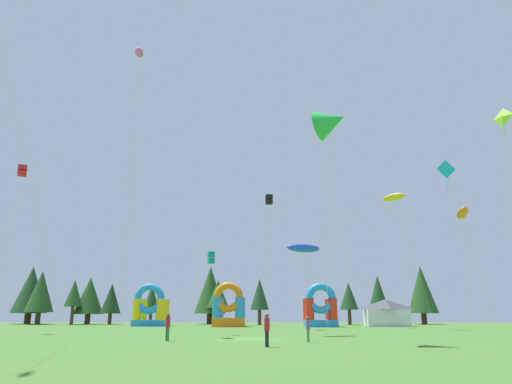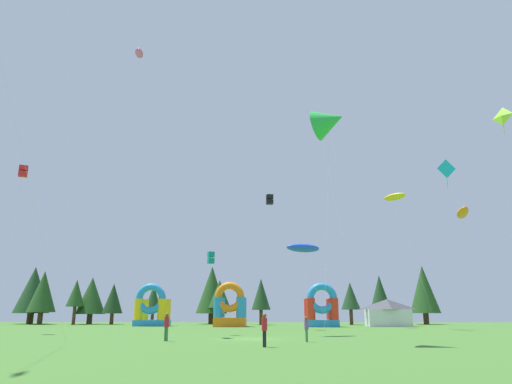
% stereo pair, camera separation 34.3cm
% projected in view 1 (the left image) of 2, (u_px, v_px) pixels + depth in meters
% --- Properties ---
extents(ground_plane, '(120.00, 120.00, 0.00)m').
position_uv_depth(ground_plane, '(253.00, 339.00, 33.91)').
color(ground_plane, '#3D6B28').
extents(kite_yellow_parafoil, '(4.05, 4.99, 16.08)m').
position_uv_depth(kite_yellow_parafoil, '(394.00, 197.00, 57.52)').
color(kite_yellow_parafoil, yellow).
rests_on(kite_yellow_parafoil, ground_plane).
extents(kite_green_delta, '(3.01, 3.68, 15.79)m').
position_uv_depth(kite_green_delta, '(331.00, 122.00, 32.20)').
color(kite_green_delta, green).
rests_on(kite_green_delta, ground_plane).
extents(kite_teal_box, '(2.92, 1.46, 7.09)m').
position_uv_depth(kite_teal_box, '(211.00, 258.00, 41.60)').
color(kite_teal_box, '#0C7F7A').
rests_on(kite_teal_box, ground_plane).
extents(kite_orange_parafoil, '(2.35, 5.76, 11.22)m').
position_uv_depth(kite_orange_parafoil, '(462.00, 213.00, 42.56)').
color(kite_orange_parafoil, orange).
rests_on(kite_orange_parafoil, ground_plane).
extents(kite_pink_parafoil, '(2.14, 5.17, 27.14)m').
position_uv_depth(kite_pink_parafoil, '(139.00, 53.00, 45.90)').
color(kite_pink_parafoil, '#EA599E').
rests_on(kite_pink_parafoil, ground_plane).
extents(kite_red_box, '(3.03, 5.84, 16.09)m').
position_uv_depth(kite_red_box, '(22.00, 171.00, 46.73)').
color(kite_red_box, red).
rests_on(kite_red_box, ground_plane).
extents(kite_white_parafoil, '(3.68, 11.43, 27.78)m').
position_uv_depth(kite_white_parafoil, '(319.00, 134.00, 68.77)').
color(kite_white_parafoil, white).
rests_on(kite_white_parafoil, ground_plane).
extents(kite_cyan_diamond, '(2.96, 2.19, 15.20)m').
position_uv_depth(kite_cyan_diamond, '(445.00, 171.00, 43.31)').
color(kite_cyan_diamond, '#19B7CC').
rests_on(kite_cyan_diamond, ground_plane).
extents(kite_lime_diamond, '(0.92, 3.12, 15.91)m').
position_uv_depth(kite_lime_diamond, '(502.00, 119.00, 33.50)').
color(kite_lime_diamond, '#8CD826').
rests_on(kite_lime_diamond, ground_plane).
extents(kite_black_box, '(0.90, 2.78, 15.54)m').
position_uv_depth(kite_black_box, '(269.00, 200.00, 56.19)').
color(kite_black_box, black).
rests_on(kite_black_box, ground_plane).
extents(kite_blue_parafoil, '(3.96, 2.76, 7.71)m').
position_uv_depth(kite_blue_parafoil, '(304.00, 248.00, 40.59)').
color(kite_blue_parafoil, blue).
rests_on(kite_blue_parafoil, ground_plane).
extents(person_near_camera, '(0.41, 0.41, 1.81)m').
position_uv_depth(person_near_camera, '(267.00, 327.00, 26.03)').
color(person_near_camera, black).
rests_on(person_near_camera, ground_plane).
extents(person_midfield, '(0.33, 0.33, 1.60)m').
position_uv_depth(person_midfield, '(308.00, 327.00, 30.60)').
color(person_midfield, '#33723F').
rests_on(person_midfield, ground_plane).
extents(person_far_side, '(0.44, 0.44, 1.81)m').
position_uv_depth(person_far_side, '(168.00, 324.00, 31.45)').
color(person_far_side, '#33723F').
rests_on(person_far_side, ground_plane).
extents(inflatable_red_slide, '(4.47, 4.31, 5.83)m').
position_uv_depth(inflatable_red_slide, '(150.00, 310.00, 66.08)').
color(inflatable_red_slide, '#268CD8').
rests_on(inflatable_red_slide, ground_plane).
extents(inflatable_orange_dome, '(4.21, 4.85, 5.84)m').
position_uv_depth(inflatable_orange_dome, '(229.00, 311.00, 63.54)').
color(inflatable_orange_dome, orange).
rests_on(inflatable_orange_dome, ground_plane).
extents(inflatable_yellow_castle, '(4.26, 4.71, 5.69)m').
position_uv_depth(inflatable_yellow_castle, '(320.00, 311.00, 62.91)').
color(inflatable_yellow_castle, '#268CD8').
rests_on(inflatable_yellow_castle, ground_plane).
extents(festival_tent, '(5.73, 3.38, 3.63)m').
position_uv_depth(festival_tent, '(386.00, 313.00, 64.38)').
color(festival_tent, silver).
rests_on(festival_tent, ground_plane).
extents(tree_row_0, '(5.78, 5.78, 9.43)m').
position_uv_depth(tree_row_0, '(31.00, 290.00, 79.05)').
color(tree_row_0, '#4C331E').
rests_on(tree_row_0, ground_plane).
extents(tree_row_1, '(4.42, 4.42, 8.41)m').
position_uv_depth(tree_row_1, '(41.00, 292.00, 75.43)').
color(tree_row_1, '#4C331E').
rests_on(tree_row_1, ground_plane).
extents(tree_row_2, '(2.82, 2.82, 6.95)m').
position_uv_depth(tree_row_2, '(74.00, 293.00, 74.60)').
color(tree_row_2, '#4C331E').
rests_on(tree_row_2, ground_plane).
extents(tree_row_3, '(4.80, 4.80, 7.51)m').
position_uv_depth(tree_row_3, '(89.00, 296.00, 77.08)').
color(tree_row_3, '#4C331E').
rests_on(tree_row_3, ground_plane).
extents(tree_row_4, '(3.22, 3.22, 6.42)m').
position_uv_depth(tree_row_4, '(111.00, 299.00, 75.38)').
color(tree_row_4, '#4C331E').
rests_on(tree_row_4, ground_plane).
extents(tree_row_5, '(2.78, 2.78, 6.28)m').
position_uv_depth(tree_row_5, '(152.00, 298.00, 76.85)').
color(tree_row_5, '#4C331E').
rests_on(tree_row_5, ground_plane).
extents(tree_row_6, '(5.22, 5.22, 9.44)m').
position_uv_depth(tree_row_6, '(210.00, 290.00, 78.60)').
color(tree_row_6, '#4C331E').
rests_on(tree_row_6, ground_plane).
extents(tree_row_7, '(3.67, 3.67, 7.03)m').
position_uv_depth(tree_row_7, '(218.00, 294.00, 76.88)').
color(tree_row_7, '#4C331E').
rests_on(tree_row_7, ground_plane).
extents(tree_row_8, '(2.98, 2.98, 7.06)m').
position_uv_depth(tree_row_8, '(260.00, 294.00, 73.93)').
color(tree_row_8, '#4C331E').
rests_on(tree_row_8, ground_plane).
extents(tree_row_9, '(2.96, 2.96, 6.48)m').
position_uv_depth(tree_row_9, '(349.00, 296.00, 73.85)').
color(tree_row_9, '#4C331E').
rests_on(tree_row_9, ground_plane).
extents(tree_row_10, '(3.29, 3.29, 7.86)m').
position_uv_depth(tree_row_10, '(378.00, 293.00, 77.55)').
color(tree_row_10, '#4C331E').
rests_on(tree_row_10, ground_plane).
extents(tree_row_11, '(4.74, 4.74, 9.30)m').
position_uv_depth(tree_row_11, '(422.00, 289.00, 76.29)').
color(tree_row_11, '#4C331E').
rests_on(tree_row_11, ground_plane).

